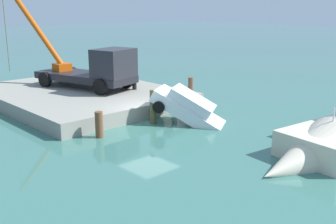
# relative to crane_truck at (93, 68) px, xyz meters

# --- Properties ---
(ground) EXTENTS (200.00, 200.00, 0.00)m
(ground) POSITION_rel_crane_truck_xyz_m (6.37, -0.79, -2.20)
(ground) COLOR #386B60
(dock) EXTENTS (12.69, 9.86, 0.80)m
(dock) POSITION_rel_crane_truck_xyz_m (-0.47, -0.79, -1.80)
(dock) COLOR gray
(dock) RESTS_ON ground
(crane_truck) EXTENTS (10.51, 4.57, 7.41)m
(crane_truck) POSITION_rel_crane_truck_xyz_m (0.00, 0.00, 0.00)
(crane_truck) COLOR black
(crane_truck) RESTS_ON dock
(dock_worker) EXTENTS (0.34, 0.34, 1.68)m
(dock_worker) POSITION_rel_crane_truck_xyz_m (1.97, 1.79, -0.54)
(dock_worker) COLOR black
(dock_worker) RESTS_ON dock
(salvaged_car) EXTENTS (4.47, 3.67, 2.83)m
(salvaged_car) POSITION_rel_crane_truck_xyz_m (7.93, 0.84, -1.47)
(salvaged_car) COLOR silver
(salvaged_car) RESTS_ON ground
(piling_near) EXTENTS (0.38, 0.38, 1.27)m
(piling_near) POSITION_rel_crane_truck_xyz_m (6.63, -4.12, -1.57)
(piling_near) COLOR brown
(piling_near) RESTS_ON ground
(piling_mid) EXTENTS (0.33, 0.33, 1.85)m
(piling_mid) POSITION_rel_crane_truck_xyz_m (6.65, -0.73, -1.28)
(piling_mid) COLOR brown
(piling_mid) RESTS_ON ground
(piling_far) EXTENTS (0.30, 0.30, 2.13)m
(piling_far) POSITION_rel_crane_truck_xyz_m (6.53, 2.26, -1.14)
(piling_far) COLOR brown
(piling_far) RESTS_ON ground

